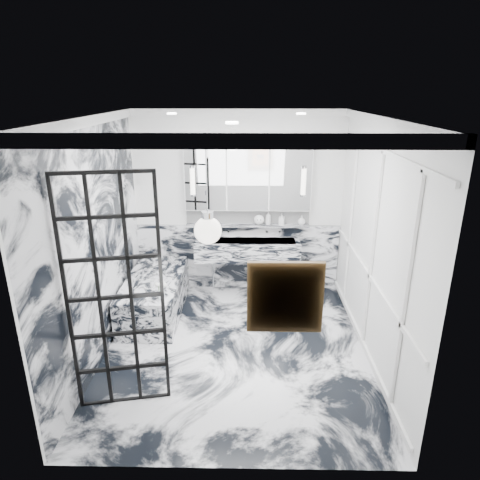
{
  "coord_description": "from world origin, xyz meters",
  "views": [
    {
      "loc": [
        0.15,
        -4.59,
        3.07
      ],
      "look_at": [
        0.05,
        0.5,
        1.26
      ],
      "focal_mm": 32.0,
      "sensor_mm": 36.0,
      "label": 1
    }
  ],
  "objects_px": {
    "trough_sink": "(247,250)",
    "bathtub": "(155,295)",
    "crittall_door": "(115,297)",
    "mirror_cabinet": "(248,177)"
  },
  "relations": [
    {
      "from": "crittall_door",
      "to": "mirror_cabinet",
      "type": "relative_size",
      "value": 1.26
    },
    {
      "from": "mirror_cabinet",
      "to": "bathtub",
      "type": "relative_size",
      "value": 1.15
    },
    {
      "from": "crittall_door",
      "to": "mirror_cabinet",
      "type": "distance_m",
      "value": 3.04
    },
    {
      "from": "crittall_door",
      "to": "trough_sink",
      "type": "height_order",
      "value": "crittall_door"
    },
    {
      "from": "trough_sink",
      "to": "bathtub",
      "type": "distance_m",
      "value": 1.55
    },
    {
      "from": "crittall_door",
      "to": "mirror_cabinet",
      "type": "height_order",
      "value": "crittall_door"
    },
    {
      "from": "mirror_cabinet",
      "to": "crittall_door",
      "type": "bearing_deg",
      "value": -115.04
    },
    {
      "from": "trough_sink",
      "to": "bathtub",
      "type": "relative_size",
      "value": 0.97
    },
    {
      "from": "trough_sink",
      "to": "mirror_cabinet",
      "type": "xyz_separation_m",
      "value": [
        -0.0,
        0.17,
        1.09
      ]
    },
    {
      "from": "crittall_door",
      "to": "trough_sink",
      "type": "relative_size",
      "value": 1.5
    }
  ]
}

